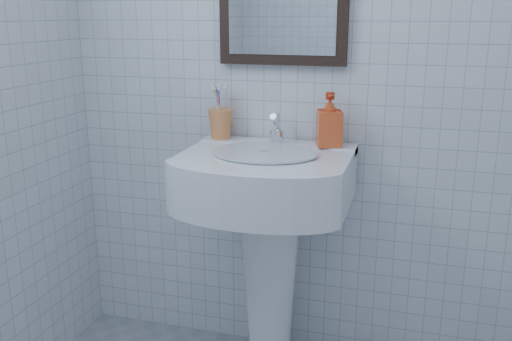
% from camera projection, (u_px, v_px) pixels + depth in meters
% --- Properties ---
extents(wall_back, '(2.20, 0.02, 2.50)m').
position_uv_depth(wall_back, '(333.00, 63.00, 2.18)').
color(wall_back, silver).
rests_on(wall_back, ground).
extents(washbasin, '(0.62, 0.45, 0.95)m').
position_uv_depth(washbasin, '(268.00, 226.00, 2.20)').
color(washbasin, white).
rests_on(washbasin, ground).
extents(faucet, '(0.05, 0.11, 0.13)m').
position_uv_depth(faucet, '(276.00, 131.00, 2.21)').
color(faucet, silver).
rests_on(faucet, washbasin).
extents(toothbrush_cup, '(0.13, 0.13, 0.12)m').
position_uv_depth(toothbrush_cup, '(221.00, 124.00, 2.30)').
color(toothbrush_cup, '#EA8044').
rests_on(toothbrush_cup, washbasin).
extents(soap_dispenser, '(0.12, 0.12, 0.20)m').
position_uv_depth(soap_dispenser, '(329.00, 120.00, 2.16)').
color(soap_dispenser, red).
rests_on(soap_dispenser, washbasin).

